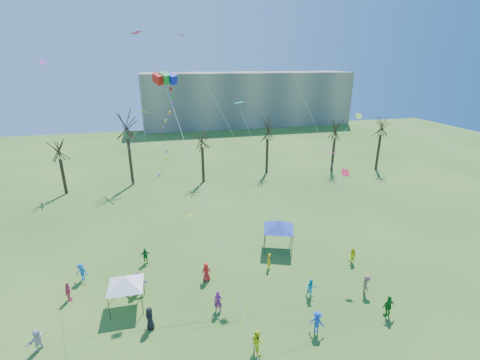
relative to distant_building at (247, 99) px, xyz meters
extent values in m
cube|color=gray|center=(0.00, 0.00, 0.00)|extent=(60.00, 14.00, 15.00)
cylinder|color=black|center=(-40.01, -47.11, -4.89)|extent=(0.44, 0.44, 5.22)
cylinder|color=black|center=(-30.72, -45.55, -3.81)|extent=(0.44, 0.44, 7.37)
cylinder|color=black|center=(-19.78, -46.90, -4.66)|extent=(0.44, 0.44, 5.67)
cylinder|color=black|center=(-8.52, -44.93, -4.51)|extent=(0.44, 0.44, 5.97)
cylinder|color=black|center=(3.09, -46.44, -4.60)|extent=(0.44, 0.44, 5.81)
cylinder|color=black|center=(11.08, -47.77, -4.34)|extent=(0.44, 0.44, 6.32)
cube|color=red|center=(-25.84, -70.78, 9.69)|extent=(0.85, 1.11, 0.96)
cube|color=#13932D|center=(-25.35, -70.78, 9.69)|extent=(0.85, 1.11, 0.96)
cube|color=#0E1AB8|center=(-24.86, -70.78, 9.69)|extent=(0.85, 1.11, 0.96)
cylinder|color=white|center=(-23.48, -78.60, 1.96)|extent=(0.02, 0.02, 21.19)
cylinder|color=#3F3F44|center=(-30.80, -75.26, -6.53)|extent=(0.07, 0.07, 1.95)
cylinder|color=#3F3F44|center=(-28.39, -75.30, -6.53)|extent=(0.07, 0.07, 1.95)
cylinder|color=#3F3F44|center=(-30.77, -72.85, -6.53)|extent=(0.07, 0.07, 1.95)
cylinder|color=#3F3F44|center=(-28.36, -72.89, -6.53)|extent=(0.07, 0.07, 1.95)
pyramid|color=white|center=(-29.58, -74.07, -5.14)|extent=(3.71, 3.71, 0.83)
cylinder|color=#3F3F44|center=(-16.78, -69.48, -6.39)|extent=(0.10, 0.10, 2.22)
cylinder|color=#3F3F44|center=(-14.20, -70.43, -6.39)|extent=(0.10, 0.10, 2.22)
cylinder|color=#3F3F44|center=(-15.82, -66.90, -6.39)|extent=(0.10, 0.10, 2.22)
cylinder|color=#3F3F44|center=(-13.24, -67.85, -6.39)|extent=(0.10, 0.10, 2.22)
pyramid|color=#223EAA|center=(-15.01, -68.67, -4.80)|extent=(3.97, 3.97, 0.95)
imported|color=#D1E017|center=(-20.90, -80.79, -6.60)|extent=(0.95, 1.07, 1.81)
imported|color=blue|center=(-16.22, -80.10, -6.64)|extent=(1.25, 1.21, 1.71)
imported|color=#1A7923|center=(-10.26, -79.96, -6.59)|extent=(1.10, 0.51, 1.82)
imported|color=silver|center=(-35.17, -77.02, -6.69)|extent=(1.26, 1.49, 1.61)
imported|color=black|center=(-27.83, -76.89, -6.60)|extent=(0.80, 1.01, 1.79)
imported|color=#83206C|center=(-22.72, -76.35, -6.60)|extent=(0.75, 0.60, 1.80)
imported|color=#0EAFCB|center=(-15.00, -76.52, -6.66)|extent=(0.82, 0.65, 1.68)
imported|color=#855D48|center=(-10.35, -77.20, -6.64)|extent=(0.97, 1.27, 1.73)
imported|color=#E04A73|center=(-34.30, -72.20, -6.68)|extent=(0.46, 0.99, 1.64)
imported|color=#6154B6|center=(-28.91, -72.48, -6.57)|extent=(1.78, 1.25, 1.85)
imported|color=red|center=(-23.04, -72.28, -6.64)|extent=(0.85, 0.56, 1.72)
imported|color=#FBB00D|center=(-17.10, -71.89, -6.72)|extent=(0.52, 0.65, 1.56)
imported|color=yellow|center=(-9.04, -72.95, -6.72)|extent=(0.67, 0.82, 1.56)
imported|color=blue|center=(-33.74, -69.66, -6.65)|extent=(1.26, 1.02, 1.70)
imported|color=#1A7724|center=(-28.35, -68.29, -6.69)|extent=(1.01, 0.55, 1.63)
cylinder|color=white|center=(-35.10, -78.78, -0.61)|extent=(0.01, 0.01, 11.27)
cube|color=#E5269B|center=(-27.15, -68.52, 12.94)|extent=(0.86, 0.87, 0.20)
cylinder|color=white|center=(-27.05, -75.35, 3.37)|extent=(0.01, 0.01, 23.19)
cube|color=#D3F519|center=(-24.63, -77.35, 1.47)|extent=(0.86, 0.85, 0.42)
cylinder|color=white|center=(-22.77, -79.07, -2.37)|extent=(0.01, 0.01, 8.86)
cube|color=#16A99D|center=(-20.04, -72.29, 7.96)|extent=(0.78, 0.68, 0.16)
cylinder|color=white|center=(-18.13, -76.20, 0.88)|extent=(0.01, 0.01, 16.28)
cube|color=#2630D9|center=(-14.95, -62.95, 15.41)|extent=(0.89, 0.81, 0.33)
cylinder|color=white|center=(-12.61, -71.45, 4.60)|extent=(0.01, 0.01, 27.59)
cube|color=red|center=(-13.47, -77.18, 3.46)|extent=(0.66, 0.72, 0.38)
cylinder|color=white|center=(-24.32, -77.10, -1.37)|extent=(0.01, 0.01, 23.60)
cube|color=#84E535|center=(-7.67, -69.13, 5.99)|extent=(0.65, 0.71, 0.42)
cylinder|color=white|center=(-17.75, -73.01, -0.11)|extent=(0.01, 0.01, 24.62)
cube|color=purple|center=(-35.04, -64.70, 10.78)|extent=(0.66, 0.71, 0.32)
cylinder|color=white|center=(-28.88, -70.52, 2.29)|extent=(0.01, 0.01, 23.72)
cube|color=#F5390C|center=(-23.40, -63.94, 13.07)|extent=(0.69, 0.53, 0.18)
cylinder|color=white|center=(-19.20, -70.23, 3.44)|extent=(0.01, 0.01, 24.19)
cube|color=#F92974|center=(-14.00, -75.54, 4.55)|extent=(0.67, 0.56, 0.17)
cylinder|color=white|center=(-12.18, -76.37, -0.82)|extent=(0.01, 0.01, 11.10)
cube|color=yellow|center=(-27.00, -73.21, 7.65)|extent=(0.79, 0.80, 0.19)
cylinder|color=white|center=(-30.65, -72.70, 0.73)|extent=(0.01, 0.01, 15.34)
camera|label=1|loc=(-26.08, -97.20, 11.04)|focal=25.00mm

